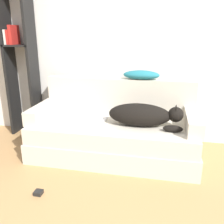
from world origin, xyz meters
TOP-DOWN VIEW (x-y plane):
  - wall_back at (0.00, 2.42)m, footprint 6.83×0.06m
  - couch at (-0.17, 1.80)m, footprint 1.85×0.86m
  - couch_backrest at (-0.17, 2.16)m, footprint 1.81×0.15m
  - couch_arm_left at (-1.02, 1.80)m, footprint 0.15×0.67m
  - couch_arm_right at (0.68, 1.80)m, footprint 0.15×0.67m
  - dog at (0.16, 1.75)m, footprint 0.79×0.29m
  - laptop at (-0.43, 1.78)m, footprint 0.32×0.25m
  - throw_pillow at (0.09, 2.15)m, footprint 0.42×0.18m
  - bookshelf at (-1.52, 2.24)m, footprint 0.37×0.26m
  - power_adapter at (-0.68, 0.93)m, footprint 0.07×0.07m

SIDE VIEW (x-z plane):
  - power_adapter at x=-0.68m, z-range 0.00..0.04m
  - couch at x=-0.17m, z-range 0.00..0.40m
  - laptop at x=-0.43m, z-range 0.41..0.42m
  - couch_arm_left at x=-1.02m, z-range 0.41..0.56m
  - couch_arm_right at x=0.68m, z-range 0.41..0.56m
  - dog at x=0.16m, z-range 0.41..0.65m
  - couch_backrest at x=-0.17m, z-range 0.41..0.84m
  - throw_pillow at x=0.09m, z-range 0.84..0.94m
  - bookshelf at x=-1.52m, z-range 0.09..2.03m
  - wall_back at x=0.00m, z-range 0.00..2.70m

